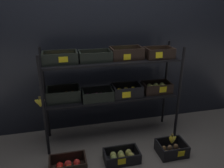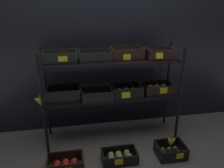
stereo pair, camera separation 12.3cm
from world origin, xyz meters
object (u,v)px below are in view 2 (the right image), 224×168
object	(u,v)px
crate_ground_kiwi	(171,151)
display_rack	(111,78)
crate_ground_apple_red	(66,164)
crate_ground_pear	(119,157)
banana_bunch_loose	(171,141)

from	to	relation	value
crate_ground_kiwi	display_rack	bearing A→B (deg)	140.01
crate_ground_apple_red	crate_ground_pear	xyz separation A→B (m)	(0.56, 0.01, 0.00)
crate_ground_kiwi	banana_bunch_loose	size ratio (longest dim) A/B	2.61
display_rack	banana_bunch_loose	size ratio (longest dim) A/B	13.89
display_rack	crate_ground_pear	size ratio (longest dim) A/B	4.40
crate_ground_apple_red	crate_ground_pear	bearing A→B (deg)	1.32
display_rack	crate_ground_pear	xyz separation A→B (m)	(0.01, -0.47, -0.71)
crate_ground_kiwi	banana_bunch_loose	xyz separation A→B (m)	(-0.01, -0.01, 0.14)
crate_ground_pear	banana_bunch_loose	bearing A→B (deg)	-1.82
display_rack	crate_ground_kiwi	distance (m)	1.03
display_rack	crate_ground_kiwi	xyz separation A→B (m)	(0.57, -0.48, -0.71)
crate_ground_apple_red	crate_ground_kiwi	size ratio (longest dim) A/B	1.19
crate_ground_kiwi	banana_bunch_loose	bearing A→B (deg)	-147.93
crate_ground_apple_red	banana_bunch_loose	distance (m)	1.12
display_rack	banana_bunch_loose	xyz separation A→B (m)	(0.56, -0.49, -0.58)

